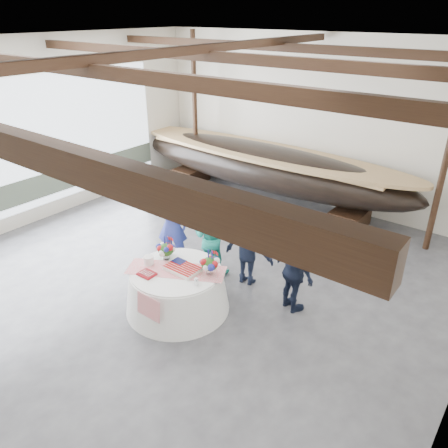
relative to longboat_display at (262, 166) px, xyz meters
The scene contains 13 objects.
floor 5.31m from the longboat_display, 78.14° to the right, with size 10.00×12.00×0.01m, color #3D3D42.
wall_back 1.84m from the longboat_display, 40.54° to the left, with size 10.00×0.02×4.50m, color silver.
wall_left 6.54m from the longboat_display, 127.70° to the right, with size 0.02×12.00×4.50m, color silver.
ceiling 6.23m from the longboat_display, 78.14° to the right, with size 10.00×12.00×0.01m, color white.
pavilion_structure 5.25m from the longboat_display, 75.81° to the right, with size 9.80×11.76×4.50m.
open_bay 5.69m from the longboat_display, 133.52° to the right, with size 0.03×7.00×3.20m.
longboat_display is the anchor object (origin of this frame).
banquet_table 5.42m from the longboat_display, 73.31° to the right, with size 1.90×1.90×0.81m.
tabletop_items 5.23m from the longboat_display, 72.73° to the right, with size 1.81×1.30×0.40m.
guest_woman_blue 4.00m from the longboat_display, 85.29° to the right, with size 0.65×0.42×1.77m, color navy.
guest_woman_teal 3.97m from the longboat_display, 71.96° to the right, with size 0.78×0.61×1.61m, color teal.
guest_man_left 4.19m from the longboat_display, 60.36° to the right, with size 1.05×0.60×1.62m, color black.
guest_man_right 5.06m from the longboat_display, 50.29° to the right, with size 0.95×0.40×1.63m, color black.
Camera 1 is at (5.17, -4.77, 4.99)m, focal length 35.00 mm.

